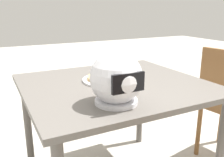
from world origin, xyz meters
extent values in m
cube|color=#5B5651|center=(0.00, 0.00, 0.73)|extent=(1.07, 0.97, 0.03)
cylinder|color=#5B5651|center=(-0.47, -0.43, 0.36)|extent=(0.05, 0.05, 0.71)
cylinder|color=#5B5651|center=(0.47, -0.43, 0.36)|extent=(0.05, 0.05, 0.71)
cylinder|color=#5B5651|center=(-0.47, 0.43, 0.36)|extent=(0.05, 0.05, 0.71)
cylinder|color=white|center=(0.01, -0.06, 0.75)|extent=(0.33, 0.33, 0.01)
cylinder|color=tan|center=(0.01, -0.06, 0.76)|extent=(0.27, 0.27, 0.02)
cylinder|color=red|center=(0.01, -0.06, 0.77)|extent=(0.24, 0.24, 0.00)
sphere|color=#234C1E|center=(0.05, -0.07, 0.78)|extent=(0.03, 0.03, 0.03)
sphere|color=#234C1E|center=(0.04, -0.05, 0.78)|extent=(0.03, 0.03, 0.03)
sphere|color=#234C1E|center=(-0.02, 0.02, 0.79)|extent=(0.04, 0.04, 0.04)
sphere|color=#234C1E|center=(0.04, -0.04, 0.78)|extent=(0.03, 0.03, 0.03)
sphere|color=#234C1E|center=(-0.05, -0.07, 0.78)|extent=(0.03, 0.03, 0.03)
cylinder|color=#E0D172|center=(-0.08, -0.09, 0.78)|extent=(0.03, 0.03, 0.02)
cylinder|color=#E0D172|center=(-0.02, -0.11, 0.78)|extent=(0.03, 0.03, 0.02)
cylinder|color=#E0D172|center=(-0.06, 0.02, 0.78)|extent=(0.02, 0.02, 0.01)
sphere|color=silver|center=(0.15, 0.30, 0.87)|extent=(0.25, 0.25, 0.25)
cylinder|color=silver|center=(0.15, 0.30, 0.75)|extent=(0.20, 0.20, 0.02)
cube|color=black|center=(0.15, 0.41, 0.87)|extent=(0.15, 0.02, 0.08)
cylinder|color=brown|center=(-1.12, -0.09, 0.21)|extent=(0.04, 0.04, 0.43)
cylinder|color=brown|center=(-0.79, -0.03, 0.21)|extent=(0.04, 0.04, 0.43)
camera|label=1|loc=(0.67, 1.27, 1.18)|focal=39.76mm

